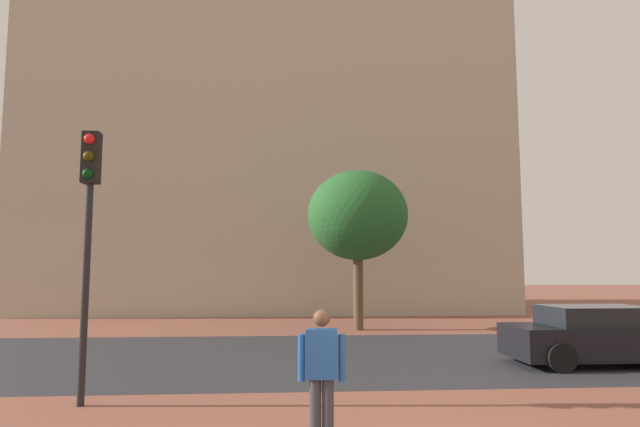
{
  "coord_description": "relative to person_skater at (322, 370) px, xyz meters",
  "views": [
    {
      "loc": [
        -1.3,
        -5.6,
        2.25
      ],
      "look_at": [
        -0.24,
        9.55,
        3.82
      ],
      "focal_mm": 30.28,
      "sensor_mm": 36.0,
      "label": 1
    }
  ],
  "objects": [
    {
      "name": "street_asphalt_strip",
      "position": [
        0.78,
        7.35,
        -0.96
      ],
      "size": [
        120.0,
        8.45,
        0.0
      ],
      "primitive_type": "cube",
      "color": "#2D2D33",
      "rests_on": "ground_plane"
    },
    {
      "name": "person_skater",
      "position": [
        0.0,
        0.0,
        0.0
      ],
      "size": [
        0.61,
        0.33,
        1.73
      ],
      "color": "#333338",
      "rests_on": "ground_plane"
    },
    {
      "name": "car_black",
      "position": [
        6.93,
        5.49,
        -0.29
      ],
      "size": [
        4.08,
        2.04,
        1.37
      ],
      "color": "black",
      "rests_on": "ground_plane"
    },
    {
      "name": "landmark_building",
      "position": [
        -1.63,
        25.6,
        9.71
      ],
      "size": [
        25.37,
        14.08,
        32.19
      ],
      "color": "#B2A893",
      "rests_on": "ground_plane"
    },
    {
      "name": "ground_plane",
      "position": [
        0.78,
        8.56,
        -0.96
      ],
      "size": [
        120.0,
        120.0,
        0.0
      ],
      "primitive_type": "plane",
      "color": "brown"
    },
    {
      "name": "traffic_light_pole",
      "position": [
        -3.82,
        2.35,
        2.26
      ],
      "size": [
        0.28,
        0.34,
        4.61
      ],
      "color": "black",
      "rests_on": "ground_plane"
    },
    {
      "name": "tree_curb_far",
      "position": [
        2.34,
        13.2,
        3.31
      ],
      "size": [
        3.8,
        3.8,
        6.0
      ],
      "color": "brown",
      "rests_on": "ground_plane"
    }
  ]
}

